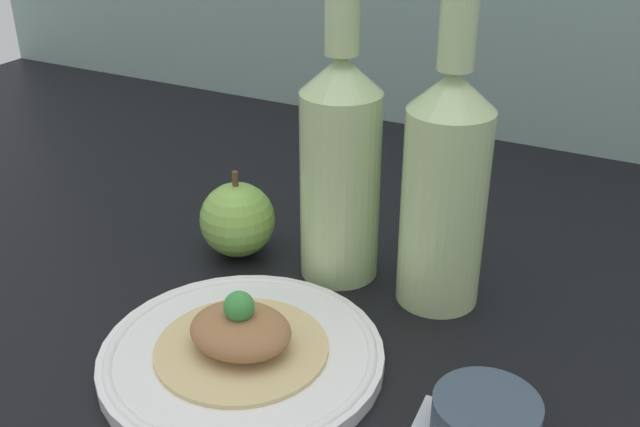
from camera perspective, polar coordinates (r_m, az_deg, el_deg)
ground_plane at (r=70.42cm, az=-2.34°, el=-9.05°), size 180.00×110.00×4.00cm
plate at (r=63.40cm, az=-5.97°, el=-10.66°), size 23.62×23.62×1.57cm
plated_food at (r=62.15cm, az=-6.06°, el=-9.13°), size 14.41×14.41×5.60cm
cider_bottle_left at (r=70.23cm, az=1.56°, el=4.08°), size 7.68×7.68×30.96cm
cider_bottle_right at (r=66.78cm, az=9.53°, el=2.44°), size 7.68×7.68×30.96cm
apple at (r=77.47cm, az=-6.31°, el=-0.46°), size 7.79×7.79×9.28cm
dipping_bowl at (r=57.01cm, az=12.49°, el=-15.13°), size 7.83×7.83×3.52cm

